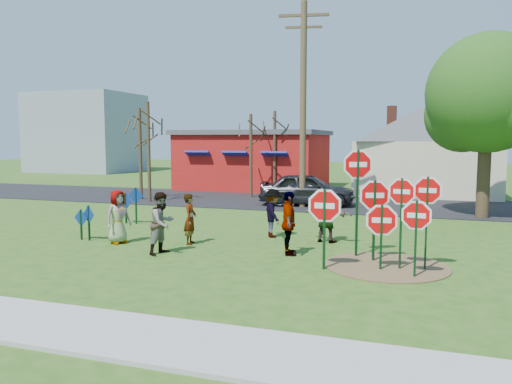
{
  "coord_description": "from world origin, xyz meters",
  "views": [
    {
      "loc": [
        5.29,
        -14.13,
        3.29
      ],
      "look_at": [
        0.14,
        1.35,
        1.58
      ],
      "focal_mm": 35.0,
      "sensor_mm": 36.0,
      "label": 1
    }
  ],
  "objects_px": {
    "stop_sign_b": "(358,175)",
    "leafy_tree": "(491,100)",
    "person_a": "(118,217)",
    "stop_sign_d": "(427,199)",
    "suv": "(307,189)",
    "stop_sign_a": "(325,212)",
    "utility_pole": "(303,101)",
    "person_b": "(190,219)",
    "stop_sign_c": "(402,202)"
  },
  "relations": [
    {
      "from": "suv",
      "to": "person_a",
      "type": "bearing_deg",
      "value": 152.68
    },
    {
      "from": "utility_pole",
      "to": "leafy_tree",
      "type": "relative_size",
      "value": 1.27
    },
    {
      "from": "stop_sign_b",
      "to": "leafy_tree",
      "type": "height_order",
      "value": "leafy_tree"
    },
    {
      "from": "leafy_tree",
      "to": "utility_pole",
      "type": "bearing_deg",
      "value": 173.84
    },
    {
      "from": "stop_sign_d",
      "to": "person_b",
      "type": "relative_size",
      "value": 1.57
    },
    {
      "from": "person_a",
      "to": "utility_pole",
      "type": "bearing_deg",
      "value": 4.62
    },
    {
      "from": "stop_sign_c",
      "to": "stop_sign_b",
      "type": "bearing_deg",
      "value": 148.43
    },
    {
      "from": "stop_sign_d",
      "to": "suv",
      "type": "bearing_deg",
      "value": 118.07
    },
    {
      "from": "stop_sign_b",
      "to": "stop_sign_a",
      "type": "bearing_deg",
      "value": -130.72
    },
    {
      "from": "stop_sign_b",
      "to": "leafy_tree",
      "type": "relative_size",
      "value": 0.41
    },
    {
      "from": "stop_sign_c",
      "to": "leafy_tree",
      "type": "relative_size",
      "value": 0.32
    },
    {
      "from": "stop_sign_d",
      "to": "person_b",
      "type": "distance_m",
      "value": 7.18
    },
    {
      "from": "person_a",
      "to": "suv",
      "type": "distance_m",
      "value": 11.37
    },
    {
      "from": "stop_sign_d",
      "to": "leafy_tree",
      "type": "distance_m",
      "value": 10.34
    },
    {
      "from": "stop_sign_a",
      "to": "leafy_tree",
      "type": "distance_m",
      "value": 11.91
    },
    {
      "from": "person_a",
      "to": "person_b",
      "type": "xyz_separation_m",
      "value": [
        2.22,
        0.63,
        -0.06
      ]
    },
    {
      "from": "stop_sign_c",
      "to": "utility_pole",
      "type": "distance_m",
      "value": 12.2
    },
    {
      "from": "stop_sign_c",
      "to": "person_b",
      "type": "xyz_separation_m",
      "value": [
        -6.43,
        1.16,
        -0.93
      ]
    },
    {
      "from": "person_b",
      "to": "person_a",
      "type": "bearing_deg",
      "value": 95.12
    },
    {
      "from": "leafy_tree",
      "to": "stop_sign_c",
      "type": "bearing_deg",
      "value": -107.35
    },
    {
      "from": "suv",
      "to": "leafy_tree",
      "type": "relative_size",
      "value": 0.61
    },
    {
      "from": "stop_sign_c",
      "to": "stop_sign_d",
      "type": "distance_m",
      "value": 0.64
    },
    {
      "from": "person_b",
      "to": "suv",
      "type": "relative_size",
      "value": 0.34
    },
    {
      "from": "stop_sign_a",
      "to": "person_a",
      "type": "xyz_separation_m",
      "value": [
        -6.82,
        1.1,
        -0.63
      ]
    },
    {
      "from": "stop_sign_c",
      "to": "person_a",
      "type": "distance_m",
      "value": 8.72
    },
    {
      "from": "suv",
      "to": "leafy_tree",
      "type": "bearing_deg",
      "value": -109.15
    },
    {
      "from": "stop_sign_a",
      "to": "suv",
      "type": "bearing_deg",
      "value": 103.05
    },
    {
      "from": "suv",
      "to": "stop_sign_b",
      "type": "bearing_deg",
      "value": -168.29
    },
    {
      "from": "suv",
      "to": "utility_pole",
      "type": "height_order",
      "value": "utility_pole"
    },
    {
      "from": "person_a",
      "to": "stop_sign_a",
      "type": "bearing_deg",
      "value": -74.66
    },
    {
      "from": "stop_sign_d",
      "to": "suv",
      "type": "distance_m",
      "value": 12.45
    },
    {
      "from": "stop_sign_a",
      "to": "stop_sign_c",
      "type": "height_order",
      "value": "stop_sign_c"
    },
    {
      "from": "stop_sign_a",
      "to": "stop_sign_b",
      "type": "bearing_deg",
      "value": 67.87
    },
    {
      "from": "stop_sign_d",
      "to": "person_a",
      "type": "relative_size",
      "value": 1.47
    },
    {
      "from": "stop_sign_b",
      "to": "leafy_tree",
      "type": "bearing_deg",
      "value": 43.68
    },
    {
      "from": "stop_sign_b",
      "to": "stop_sign_d",
      "type": "xyz_separation_m",
      "value": [
        1.84,
        -0.88,
        -0.5
      ]
    },
    {
      "from": "stop_sign_a",
      "to": "suv",
      "type": "relative_size",
      "value": 0.47
    },
    {
      "from": "stop_sign_b",
      "to": "stop_sign_c",
      "type": "bearing_deg",
      "value": -60.67
    },
    {
      "from": "stop_sign_b",
      "to": "stop_sign_d",
      "type": "height_order",
      "value": "stop_sign_b"
    },
    {
      "from": "stop_sign_b",
      "to": "suv",
      "type": "relative_size",
      "value": 0.67
    },
    {
      "from": "stop_sign_a",
      "to": "person_a",
      "type": "relative_size",
      "value": 1.29
    },
    {
      "from": "suv",
      "to": "leafy_tree",
      "type": "xyz_separation_m",
      "value": [
        7.96,
        -1.55,
        4.09
      ]
    },
    {
      "from": "utility_pole",
      "to": "suv",
      "type": "bearing_deg",
      "value": 82.53
    },
    {
      "from": "person_a",
      "to": "utility_pole",
      "type": "distance_m",
      "value": 11.53
    },
    {
      "from": "stop_sign_d",
      "to": "suv",
      "type": "xyz_separation_m",
      "value": [
        -5.54,
        11.11,
        -0.97
      ]
    },
    {
      "from": "stop_sign_d",
      "to": "leafy_tree",
      "type": "height_order",
      "value": "leafy_tree"
    },
    {
      "from": "person_a",
      "to": "person_b",
      "type": "relative_size",
      "value": 1.07
    },
    {
      "from": "person_a",
      "to": "leafy_tree",
      "type": "distance_m",
      "value": 15.43
    },
    {
      "from": "person_a",
      "to": "suv",
      "type": "bearing_deg",
      "value": 5.36
    },
    {
      "from": "stop_sign_a",
      "to": "stop_sign_b",
      "type": "xyz_separation_m",
      "value": [
        0.61,
        1.63,
        0.83
      ]
    }
  ]
}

